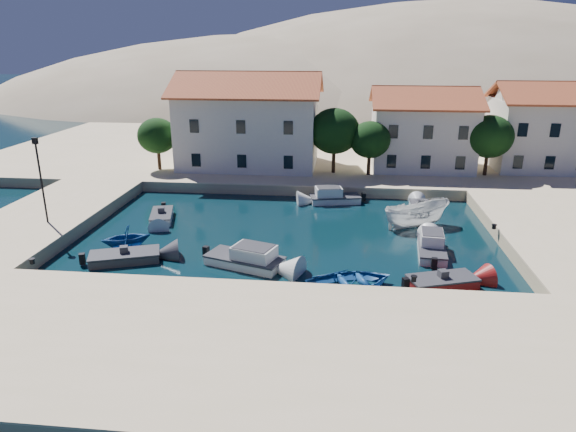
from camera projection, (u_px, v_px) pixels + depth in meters
The scene contains 21 objects.
ground at pixel (268, 297), 28.65m from camera, with size 400.00×400.00×0.00m, color black.
quay_south at pixel (249, 350), 22.84m from camera, with size 52.00×12.00×1.00m, color #D0B98E.
quay_west at pixel (45, 219), 39.83m from camera, with size 8.00×20.00×1.00m, color #D0B98E.
quay_north at pixel (327, 152), 64.08m from camera, with size 80.00×36.00×1.00m, color #D0B98E.
hills at pixel (399, 175), 150.51m from camera, with size 254.00×176.00×99.00m.
building_left at pixel (249, 119), 53.73m from camera, with size 14.70×9.45×9.70m.
building_mid at pixel (422, 127), 53.09m from camera, with size 10.50×8.40×8.30m.
building_right at pixel (540, 125), 52.74m from camera, with size 9.45×8.40×8.80m.
trees at pixel (350, 135), 50.63m from camera, with size 37.30×5.30×6.45m.
lamppost at pixel (40, 172), 36.43m from camera, with size 0.35×0.25×6.22m.
bollards at pixel (322, 253), 31.64m from camera, with size 29.36×9.56×0.30m.
motorboat_grey_sw at pixel (125, 257), 33.25m from camera, with size 4.81×3.34×1.25m.
cabin_cruiser_south at pixel (245, 258), 32.60m from camera, with size 5.39×3.62×1.60m.
rowboat_south at pixel (350, 288), 29.73m from camera, with size 3.61×5.06×1.05m, color #1A4B8F.
motorboat_red_se at pixel (442, 282), 29.77m from camera, with size 4.30×2.95×1.25m.
cabin_cruiser_east at pixel (432, 248), 34.27m from camera, with size 2.15×4.47×1.60m.
boat_east at pixel (416, 226), 39.66m from camera, with size 2.11×5.62×2.17m, color silver.
motorboat_white_ne at pixel (421, 208), 43.14m from camera, with size 1.60×3.38×1.25m.
rowboat_west at pixel (127, 247), 35.72m from camera, with size 2.79×3.24×1.71m, color #1A4B8F.
motorboat_white_west at pixel (162, 216), 41.07m from camera, with size 2.51×3.97×1.25m.
cabin_cruiser_north at pixel (335, 197), 45.48m from camera, with size 4.67×2.71×1.60m.
Camera 1 is at (3.83, -25.43, 13.47)m, focal length 32.00 mm.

